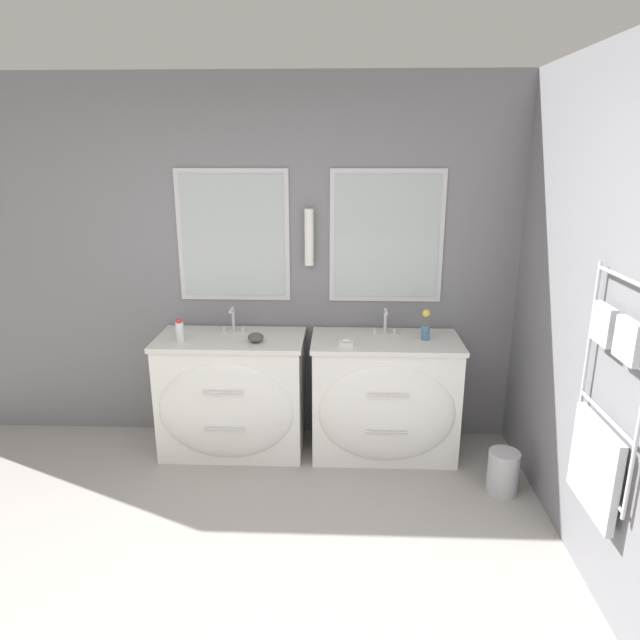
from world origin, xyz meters
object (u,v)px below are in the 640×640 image
object	(u,v)px
vanity_left	(232,395)
flower_vase	(426,327)
toiletry_bottle	(180,331)
amenity_bowl	(256,337)
waste_bin	(503,471)
vanity_right	(385,398)

from	to	relation	value
vanity_left	flower_vase	size ratio (longest dim) A/B	4.80
toiletry_bottle	flower_vase	bearing A→B (deg)	3.22
amenity_bowl	waste_bin	distance (m)	1.81
amenity_bowl	waste_bin	size ratio (longest dim) A/B	0.38
toiletry_bottle	amenity_bowl	world-z (taller)	toiletry_bottle
toiletry_bottle	vanity_left	bearing A→B (deg)	9.35
vanity_left	vanity_right	bearing A→B (deg)	0.00
toiletry_bottle	waste_bin	xyz separation A→B (m)	(2.12, -0.41, -0.78)
vanity_right	amenity_bowl	xyz separation A→B (m)	(-0.88, -0.06, 0.45)
vanity_left	toiletry_bottle	distance (m)	0.59
waste_bin	flower_vase	bearing A→B (deg)	132.64
vanity_right	toiletry_bottle	bearing A→B (deg)	-177.83
toiletry_bottle	vanity_right	bearing A→B (deg)	2.17
flower_vase	amenity_bowl	bearing A→B (deg)	-175.05
vanity_right	toiletry_bottle	distance (m)	1.48
amenity_bowl	waste_bin	world-z (taller)	amenity_bowl
vanity_left	toiletry_bottle	size ratio (longest dim) A/B	6.63
toiletry_bottle	waste_bin	size ratio (longest dim) A/B	0.55
waste_bin	toiletry_bottle	bearing A→B (deg)	169.18
vanity_left	waste_bin	distance (m)	1.88
flower_vase	toiletry_bottle	bearing A→B (deg)	-176.78
amenity_bowl	flower_vase	world-z (taller)	flower_vase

